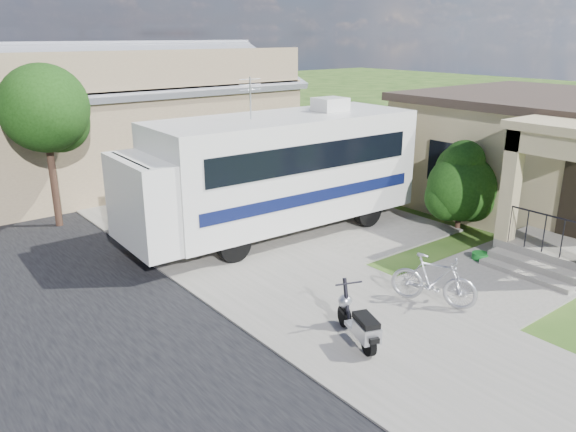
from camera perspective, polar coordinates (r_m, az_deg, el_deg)
ground at (r=12.02m, az=9.38°, el=-8.37°), size 120.00×120.00×0.00m
sidewalk_slab at (r=19.28m, az=-15.13°, el=1.55°), size 4.00×80.00×0.06m
driveway_slab at (r=15.98m, az=1.20°, el=-1.23°), size 7.00×6.00×0.05m
walk_slab at (r=13.73m, az=21.09°, el=-5.83°), size 4.00×3.00×0.05m
house at (r=19.34m, az=24.70°, el=5.91°), size 9.47×7.80×3.54m
warehouse at (r=22.85m, az=-17.27°, el=8.92°), size 12.50×8.40×5.04m
street_tree_a at (r=16.90m, az=-23.20°, el=9.65°), size 2.44×2.40×4.58m
motorhome at (r=15.15m, az=-1.32°, el=4.75°), size 8.32×2.91×4.23m
shrub at (r=16.39m, az=17.16°, el=3.14°), size 2.08×1.99×2.55m
scooter at (r=10.12m, az=7.22°, el=-10.78°), size 0.76×1.43×0.98m
bicycle at (r=11.73m, az=14.56°, el=-6.58°), size 1.17×1.79×1.05m
garden_hose at (r=14.52m, az=18.92°, el=-4.00°), size 0.39×0.39×0.18m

